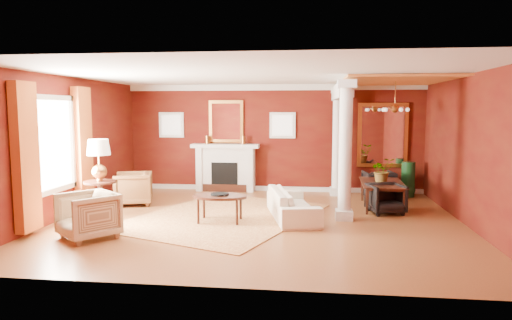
# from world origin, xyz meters

# --- Properties ---
(ground) EXTENTS (8.00, 8.00, 0.00)m
(ground) POSITION_xyz_m (0.00, 0.00, 0.00)
(ground) COLOR brown
(ground) RESTS_ON ground
(room_shell) EXTENTS (8.04, 7.04, 2.92)m
(room_shell) POSITION_xyz_m (0.00, 0.00, 2.02)
(room_shell) COLOR #541B0B
(room_shell) RESTS_ON ground
(fireplace) EXTENTS (1.85, 0.42, 1.29)m
(fireplace) POSITION_xyz_m (-1.30, 3.32, 0.65)
(fireplace) COLOR silver
(fireplace) RESTS_ON ground
(overmantel_mirror) EXTENTS (0.95, 0.07, 1.15)m
(overmantel_mirror) POSITION_xyz_m (-1.30, 3.45, 1.90)
(overmantel_mirror) COLOR #C6883A
(overmantel_mirror) RESTS_ON fireplace
(flank_window_left) EXTENTS (0.70, 0.07, 0.70)m
(flank_window_left) POSITION_xyz_m (-2.85, 3.46, 1.80)
(flank_window_left) COLOR silver
(flank_window_left) RESTS_ON room_shell
(flank_window_right) EXTENTS (0.70, 0.07, 0.70)m
(flank_window_right) POSITION_xyz_m (0.25, 3.46, 1.80)
(flank_window_right) COLOR silver
(flank_window_right) RESTS_ON room_shell
(left_window) EXTENTS (0.21, 2.55, 2.60)m
(left_window) POSITION_xyz_m (-3.89, -0.60, 1.42)
(left_window) COLOR white
(left_window) RESTS_ON room_shell
(column_front) EXTENTS (0.36, 0.36, 2.80)m
(column_front) POSITION_xyz_m (1.70, 0.30, 1.43)
(column_front) COLOR silver
(column_front) RESTS_ON ground
(column_back) EXTENTS (0.36, 0.36, 2.80)m
(column_back) POSITION_xyz_m (1.70, 3.00, 1.43)
(column_back) COLOR silver
(column_back) RESTS_ON ground
(header_beam) EXTENTS (0.30, 3.20, 0.32)m
(header_beam) POSITION_xyz_m (1.70, 1.90, 2.62)
(header_beam) COLOR silver
(header_beam) RESTS_ON column_front
(amber_ceiling) EXTENTS (2.30, 3.40, 0.04)m
(amber_ceiling) POSITION_xyz_m (2.85, 1.75, 2.87)
(amber_ceiling) COLOR #E38E42
(amber_ceiling) RESTS_ON room_shell
(dining_mirror) EXTENTS (1.30, 0.07, 1.70)m
(dining_mirror) POSITION_xyz_m (2.90, 3.45, 1.55)
(dining_mirror) COLOR #C6883A
(dining_mirror) RESTS_ON room_shell
(chandelier) EXTENTS (0.60, 0.62, 0.75)m
(chandelier) POSITION_xyz_m (2.90, 1.80, 2.25)
(chandelier) COLOR #B77A39
(chandelier) RESTS_ON room_shell
(crown_trim) EXTENTS (8.00, 0.08, 0.16)m
(crown_trim) POSITION_xyz_m (0.00, 3.46, 2.82)
(crown_trim) COLOR silver
(crown_trim) RESTS_ON room_shell
(base_trim) EXTENTS (8.00, 0.08, 0.12)m
(base_trim) POSITION_xyz_m (0.00, 3.46, 0.06)
(base_trim) COLOR silver
(base_trim) RESTS_ON ground
(rug) EXTENTS (4.44, 5.03, 0.02)m
(rug) POSITION_xyz_m (-0.76, 0.25, 0.01)
(rug) COLOR maroon
(rug) RESTS_ON ground
(sofa) EXTENTS (1.04, 2.11, 0.79)m
(sofa) POSITION_xyz_m (0.66, 0.30, 0.40)
(sofa) COLOR white
(sofa) RESTS_ON ground
(armchair_leopard) EXTENTS (0.98, 1.01, 0.85)m
(armchair_leopard) POSITION_xyz_m (-3.10, 1.21, 0.42)
(armchair_leopard) COLOR black
(armchair_leopard) RESTS_ON ground
(armchair_stripe) EXTENTS (1.18, 1.17, 0.88)m
(armchair_stripe) POSITION_xyz_m (-2.79, -1.60, 0.44)
(armchair_stripe) COLOR tan
(armchair_stripe) RESTS_ON ground
(coffee_table) EXTENTS (1.08, 1.08, 0.55)m
(coffee_table) POSITION_xyz_m (-0.75, -0.21, 0.50)
(coffee_table) COLOR black
(coffee_table) RESTS_ON ground
(coffee_book) EXTENTS (0.17, 0.05, 0.24)m
(coffee_book) POSITION_xyz_m (-0.77, -0.21, 0.66)
(coffee_book) COLOR black
(coffee_book) RESTS_ON coffee_table
(side_table) EXTENTS (0.65, 0.65, 1.62)m
(side_table) POSITION_xyz_m (-3.30, -0.06, 1.11)
(side_table) COLOR black
(side_table) RESTS_ON ground
(dining_table) EXTENTS (0.66, 1.68, 0.93)m
(dining_table) POSITION_xyz_m (2.66, 1.56, 0.46)
(dining_table) COLOR black
(dining_table) RESTS_ON ground
(dining_chair_near) EXTENTS (0.83, 0.80, 0.71)m
(dining_chair_near) POSITION_xyz_m (2.63, 0.97, 0.36)
(dining_chair_near) COLOR black
(dining_chair_near) RESTS_ON ground
(dining_chair_far) EXTENTS (0.81, 0.77, 0.75)m
(dining_chair_far) POSITION_xyz_m (2.74, 2.83, 0.37)
(dining_chair_far) COLOR black
(dining_chair_far) RESTS_ON ground
(green_urn) EXTENTS (0.38, 0.38, 0.91)m
(green_urn) POSITION_xyz_m (3.50, 3.00, 0.36)
(green_urn) COLOR #123918
(green_urn) RESTS_ON ground
(potted_plant) EXTENTS (0.67, 0.70, 0.44)m
(potted_plant) POSITION_xyz_m (2.62, 1.52, 1.15)
(potted_plant) COLOR #26591E
(potted_plant) RESTS_ON dining_table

